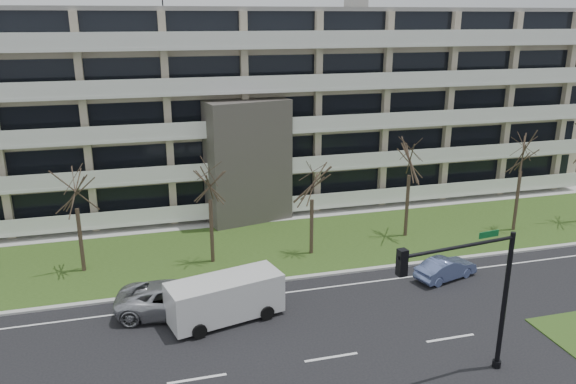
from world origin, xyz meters
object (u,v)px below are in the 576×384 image
object	(u,v)px
blue_sedan	(446,268)
traffic_signal	(472,287)
silver_pickup	(176,299)
white_van	(226,295)

from	to	relation	value
blue_sedan	traffic_signal	distance (m)	10.20
silver_pickup	traffic_signal	xyz separation A→B (m)	(11.26, -8.57, 3.40)
white_van	traffic_signal	size ratio (longest dim) A/B	0.93
white_van	traffic_signal	distance (m)	11.89
blue_sedan	traffic_signal	bearing A→B (deg)	137.94
silver_pickup	traffic_signal	distance (m)	14.56
white_van	traffic_signal	world-z (taller)	traffic_signal
traffic_signal	white_van	bearing A→B (deg)	132.99
silver_pickup	white_van	size ratio (longest dim) A/B	0.99
blue_sedan	white_van	size ratio (longest dim) A/B	0.64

